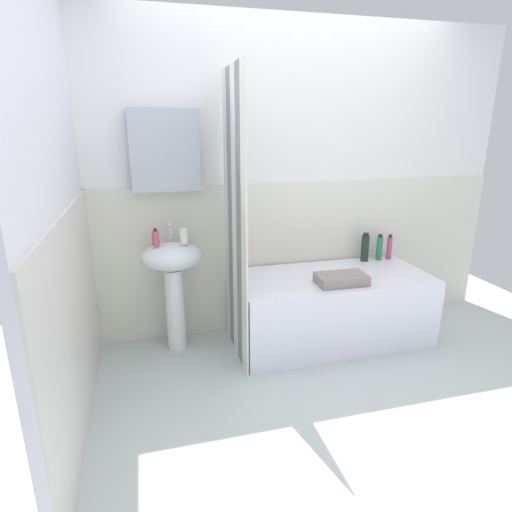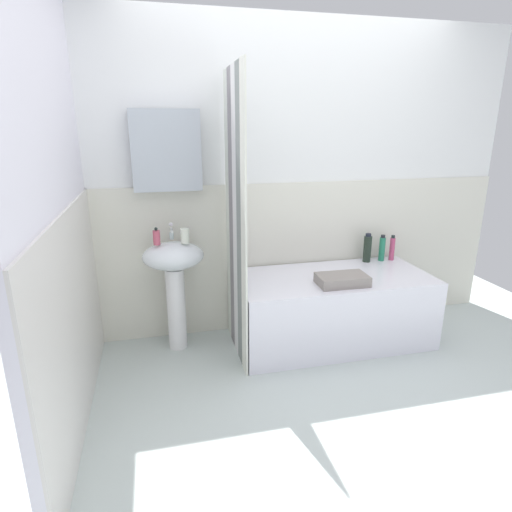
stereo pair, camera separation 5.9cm
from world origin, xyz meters
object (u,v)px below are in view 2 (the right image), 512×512
object	(u,v)px
shampoo_bottle	(392,248)
towel_folded	(342,280)
body_wash_bottle	(367,248)
soap_dispenser	(157,237)
conditioner_bottle	(382,248)
sink	(174,272)
bathtub	(332,308)
toothbrush_cup	(185,236)

from	to	relation	value
shampoo_bottle	towel_folded	xyz separation A→B (m)	(-0.65, -0.45, -0.07)
towel_folded	body_wash_bottle	bearing A→B (deg)	46.68
soap_dispenser	conditioner_bottle	world-z (taller)	soap_dispenser
sink	shampoo_bottle	distance (m)	1.82
towel_folded	bathtub	bearing A→B (deg)	85.27
soap_dispenser	body_wash_bottle	bearing A→B (deg)	4.40
toothbrush_cup	shampoo_bottle	size ratio (longest dim) A/B	0.49
soap_dispenser	towel_folded	bearing A→B (deg)	-14.14
sink	toothbrush_cup	size ratio (longest dim) A/B	7.88
toothbrush_cup	towel_folded	size ratio (longest dim) A/B	0.29
bathtub	shampoo_bottle	xyz separation A→B (m)	(0.64, 0.26, 0.37)
sink	bathtub	world-z (taller)	sink
conditioner_bottle	sink	bearing A→B (deg)	-176.68
body_wash_bottle	towel_folded	size ratio (longest dim) A/B	0.68
bathtub	conditioner_bottle	world-z (taller)	conditioner_bottle
shampoo_bottle	conditioner_bottle	world-z (taller)	conditioner_bottle
soap_dispenser	conditioner_bottle	xyz separation A→B (m)	(1.83, 0.13, -0.24)
shampoo_bottle	towel_folded	bearing A→B (deg)	-145.61
body_wash_bottle	soap_dispenser	bearing A→B (deg)	-175.60
soap_dispenser	bathtub	distance (m)	1.43
toothbrush_cup	bathtub	size ratio (longest dim) A/B	0.07
sink	soap_dispenser	bearing A→B (deg)	-165.42
bathtub	shampoo_bottle	bearing A→B (deg)	22.35
soap_dispenser	conditioner_bottle	bearing A→B (deg)	4.00
conditioner_bottle	body_wash_bottle	size ratio (longest dim) A/B	0.92
soap_dispenser	body_wash_bottle	xyz separation A→B (m)	(1.70, 0.13, -0.23)
bathtub	sink	bearing A→B (deg)	172.08
bathtub	shampoo_bottle	size ratio (longest dim) A/B	6.88
bathtub	conditioner_bottle	distance (m)	0.71
soap_dispenser	shampoo_bottle	size ratio (longest dim) A/B	0.58
conditioner_bottle	body_wash_bottle	bearing A→B (deg)	178.98
sink	conditioner_bottle	distance (m)	1.73
bathtub	shampoo_bottle	distance (m)	0.78
sink	conditioner_bottle	size ratio (longest dim) A/B	3.74
bathtub	body_wash_bottle	size ratio (longest dim) A/B	6.11
conditioner_bottle	towel_folded	xyz separation A→B (m)	(-0.56, -0.45, -0.07)
toothbrush_cup	towel_folded	bearing A→B (deg)	-16.24
sink	bathtub	bearing A→B (deg)	-7.92
shampoo_bottle	towel_folded	distance (m)	0.79
bathtub	towel_folded	distance (m)	0.36
toothbrush_cup	towel_folded	world-z (taller)	toothbrush_cup
sink	soap_dispenser	size ratio (longest dim) A/B	6.65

